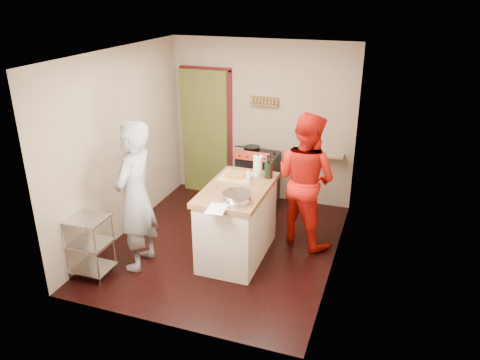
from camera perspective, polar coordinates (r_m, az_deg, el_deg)
name	(u,v)px	position (r m, az deg, el deg)	size (l,w,h in m)	color
floor	(224,245)	(6.57, -1.99, -7.90)	(3.50, 3.50, 0.00)	black
back_wall	(225,128)	(7.86, -1.80, 6.38)	(3.00, 0.44, 2.60)	tan
left_wall	(121,145)	(6.68, -14.28, 4.18)	(0.04, 3.50, 2.60)	tan
right_wall	(340,171)	(5.67, 12.12, 1.07)	(0.04, 3.50, 2.60)	tan
ceiling	(221,52)	(5.70, -2.36, 15.31)	(3.00, 3.50, 0.02)	white
stove	(258,178)	(7.56, 2.18, 0.20)	(0.60, 0.63, 1.00)	black
wire_shelving	(90,244)	(6.01, -17.87, -7.39)	(0.48, 0.40, 0.80)	silver
island	(238,220)	(6.09, -0.30, -4.91)	(0.77, 1.48, 1.30)	beige
person_stripe	(135,197)	(5.85, -12.64, -2.02)	(0.69, 0.46, 1.90)	#9E9EA2
person_red	(306,179)	(6.34, 8.01, 0.06)	(0.90, 0.70, 1.85)	red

